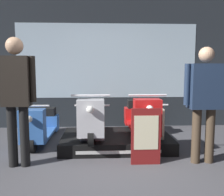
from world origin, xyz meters
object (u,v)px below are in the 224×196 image
(scooter_backrow_0, at_px, (41,126))
(person_left_browsing, at_px, (17,93))
(person_right_browsing, at_px, (205,95))
(scooter_backrow_1, at_px, (93,125))
(scooter_display_right, at_px, (140,118))
(scooter_display_left, at_px, (92,118))
(scooter_backrow_2, at_px, (144,124))
(price_sign_board, at_px, (146,136))

(scooter_backrow_0, xyz_separation_m, person_left_browsing, (-0.04, -1.20, 0.74))
(person_right_browsing, bearing_deg, person_left_browsing, 180.00)
(scooter_backrow_1, xyz_separation_m, person_right_browsing, (1.63, -1.20, 0.70))
(scooter_display_right, bearing_deg, scooter_backrow_1, 154.72)
(scooter_display_left, height_order, person_left_browsing, person_left_browsing)
(scooter_backrow_0, relative_size, scooter_backrow_2, 1.00)
(person_right_browsing, bearing_deg, scooter_backrow_2, 118.31)
(scooter_backrow_0, relative_size, scooter_backrow_1, 1.00)
(scooter_backrow_1, xyz_separation_m, person_left_browsing, (-1.02, -1.20, 0.74))
(scooter_display_left, bearing_deg, scooter_display_right, 0.00)
(scooter_backrow_0, distance_m, scooter_backrow_2, 1.96)
(person_left_browsing, height_order, price_sign_board, person_left_browsing)
(scooter_backrow_2, xyz_separation_m, person_right_browsing, (0.65, -1.20, 0.70))
(scooter_backrow_1, relative_size, scooter_backrow_2, 1.00)
(scooter_display_right, height_order, scooter_backrow_0, scooter_display_right)
(scooter_backrow_2, distance_m, person_right_browsing, 1.53)
(scooter_display_left, relative_size, price_sign_board, 2.02)
(scooter_backrow_2, bearing_deg, price_sign_board, -99.17)
(scooter_display_right, bearing_deg, scooter_backrow_0, 167.70)
(scooter_display_right, distance_m, person_left_browsing, 2.10)
(scooter_display_left, relative_size, scooter_display_right, 1.00)
(scooter_backrow_2, distance_m, price_sign_board, 1.26)
(person_left_browsing, bearing_deg, person_right_browsing, 0.00)
(scooter_display_left, xyz_separation_m, scooter_display_right, (0.85, 0.00, 0.00))
(scooter_display_right, distance_m, scooter_backrow_1, 0.95)
(scooter_backrow_1, bearing_deg, price_sign_board, -57.63)
(scooter_display_right, xyz_separation_m, person_right_browsing, (0.79, -0.81, 0.49))
(scooter_backrow_2, height_order, person_left_browsing, person_left_browsing)
(price_sign_board, bearing_deg, person_right_browsing, 2.06)
(scooter_display_left, height_order, price_sign_board, scooter_display_left)
(scooter_display_left, bearing_deg, scooter_backrow_0, 157.75)
(person_right_browsing, relative_size, price_sign_board, 2.05)
(scooter_display_left, height_order, scooter_backrow_1, scooter_display_left)
(scooter_backrow_0, height_order, scooter_backrow_2, same)
(scooter_display_left, height_order, scooter_backrow_2, scooter_display_left)
(scooter_display_right, xyz_separation_m, scooter_backrow_1, (-0.84, 0.40, -0.21))
(scooter_backrow_1, bearing_deg, person_right_browsing, -36.44)
(scooter_backrow_0, xyz_separation_m, price_sign_board, (1.77, -1.24, 0.11))
(scooter_display_left, height_order, scooter_display_right, same)
(scooter_display_right, relative_size, scooter_backrow_0, 1.00)
(scooter_display_right, relative_size, person_right_browsing, 0.98)
(scooter_display_left, xyz_separation_m, scooter_backrow_0, (-0.97, 0.40, -0.21))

